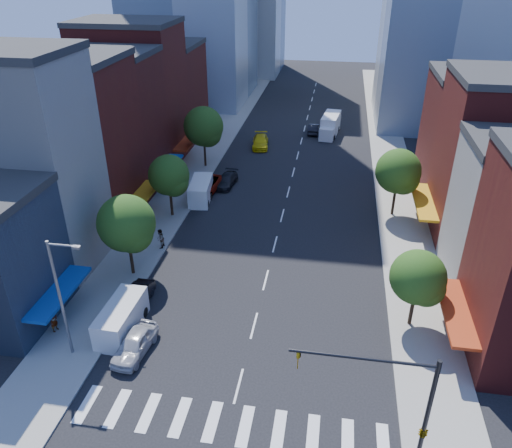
# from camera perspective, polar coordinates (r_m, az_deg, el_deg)

# --- Properties ---
(ground) EXTENTS (220.00, 220.00, 0.00)m
(ground) POSITION_cam_1_polar(r_m,az_deg,el_deg) (33.94, -2.01, -18.00)
(ground) COLOR black
(ground) RESTS_ON ground
(sidewalk_left) EXTENTS (5.00, 120.00, 0.15)m
(sidewalk_left) POSITION_cam_1_polar(r_m,az_deg,el_deg) (69.62, -5.76, 7.89)
(sidewalk_left) COLOR gray
(sidewalk_left) RESTS_ON ground
(sidewalk_right) EXTENTS (5.00, 120.00, 0.15)m
(sidewalk_right) POSITION_cam_1_polar(r_m,az_deg,el_deg) (67.83, 15.27, 6.42)
(sidewalk_right) COLOR gray
(sidewalk_right) RESTS_ON ground
(crosswalk) EXTENTS (19.00, 3.00, 0.01)m
(crosswalk) POSITION_cam_1_polar(r_m,az_deg,el_deg) (32.01, -3.13, -21.84)
(crosswalk) COLOR silver
(crosswalk) RESTS_ON ground
(bldg_left_1) EXTENTS (12.00, 8.00, 18.00)m
(bldg_left_1) POSITION_cam_1_polar(r_m,az_deg,el_deg) (46.10, -25.70, 5.92)
(bldg_left_1) COLOR #BBB5AD
(bldg_left_1) RESTS_ON ground
(bldg_left_2) EXTENTS (12.00, 9.00, 16.00)m
(bldg_left_2) POSITION_cam_1_polar(r_m,az_deg,el_deg) (53.11, -20.62, 8.57)
(bldg_left_2) COLOR #5C1715
(bldg_left_2) RESTS_ON ground
(bldg_left_3) EXTENTS (12.00, 8.00, 15.00)m
(bldg_left_3) POSITION_cam_1_polar(r_m,az_deg,el_deg) (60.37, -16.77, 10.99)
(bldg_left_3) COLOR #531514
(bldg_left_3) RESTS_ON ground
(bldg_left_4) EXTENTS (12.00, 9.00, 17.00)m
(bldg_left_4) POSITION_cam_1_polar(r_m,az_deg,el_deg) (67.55, -13.87, 14.07)
(bldg_left_4) COLOR #5C1715
(bldg_left_4) RESTS_ON ground
(bldg_left_5) EXTENTS (12.00, 10.00, 13.00)m
(bldg_left_5) POSITION_cam_1_polar(r_m,az_deg,el_deg) (76.59, -11.01, 14.50)
(bldg_left_5) COLOR #531514
(bldg_left_5) RESTS_ON ground
(bldg_right_2) EXTENTS (12.00, 10.00, 15.00)m
(bldg_right_2) POSITION_cam_1_polar(r_m,az_deg,el_deg) (52.34, 26.88, 6.39)
(bldg_right_2) COLOR #5C1715
(bldg_right_2) RESTS_ON ground
(bldg_right_3) EXTENTS (12.00, 10.00, 13.00)m
(bldg_right_3) POSITION_cam_1_polar(r_m,az_deg,el_deg) (61.72, 24.37, 9.04)
(bldg_right_3) COLOR #531514
(bldg_right_3) RESTS_ON ground
(traffic_signal) EXTENTS (7.24, 2.24, 8.00)m
(traffic_signal) POSITION_cam_1_polar(r_m,az_deg,el_deg) (27.94, 17.66, -20.46)
(traffic_signal) COLOR black
(traffic_signal) RESTS_ON sidewalk_right
(streetlight) EXTENTS (2.25, 0.25, 9.00)m
(streetlight) POSITION_cam_1_polar(r_m,az_deg,el_deg) (34.94, -21.35, -7.33)
(streetlight) COLOR slate
(streetlight) RESTS_ON sidewalk_left
(tree_left_near) EXTENTS (4.80, 4.80, 7.30)m
(tree_left_near) POSITION_cam_1_polar(r_m,az_deg,el_deg) (42.33, -14.42, -0.19)
(tree_left_near) COLOR black
(tree_left_near) RESTS_ON sidewalk_left
(tree_left_mid) EXTENTS (4.20, 4.20, 6.65)m
(tree_left_mid) POSITION_cam_1_polar(r_m,az_deg,el_deg) (51.64, -9.78, 5.31)
(tree_left_mid) COLOR black
(tree_left_mid) RESTS_ON sidewalk_left
(tree_left_far) EXTENTS (5.00, 5.00, 7.75)m
(tree_left_far) POSITION_cam_1_polar(r_m,az_deg,el_deg) (63.92, -5.89, 10.84)
(tree_left_far) COLOR black
(tree_left_far) RESTS_ON sidewalk_left
(tree_right_near) EXTENTS (4.00, 4.00, 6.20)m
(tree_right_near) POSITION_cam_1_polar(r_m,az_deg,el_deg) (37.51, 18.22, -6.08)
(tree_right_near) COLOR black
(tree_right_near) RESTS_ON sidewalk_right
(tree_right_far) EXTENTS (4.60, 4.60, 7.20)m
(tree_right_far) POSITION_cam_1_polar(r_m,az_deg,el_deg) (52.98, 16.08, 5.60)
(tree_right_far) COLOR black
(tree_right_far) RESTS_ON sidewalk_right
(parked_car_front) EXTENTS (2.33, 4.77, 1.57)m
(parked_car_front) POSITION_cam_1_polar(r_m,az_deg,el_deg) (36.56, -13.69, -13.15)
(parked_car_front) COLOR #ACACB1
(parked_car_front) RESTS_ON ground
(parked_car_second) EXTENTS (1.51, 4.32, 1.42)m
(parked_car_second) POSITION_cam_1_polar(r_m,az_deg,el_deg) (40.85, -13.38, -8.15)
(parked_car_second) COLOR black
(parked_car_second) RESTS_ON ground
(parked_car_third) EXTENTS (3.53, 6.25, 1.65)m
(parked_car_third) POSITION_cam_1_polar(r_m,az_deg,el_deg) (58.18, -5.81, 4.36)
(parked_car_third) COLOR #999999
(parked_car_third) RESTS_ON ground
(parked_car_rear) EXTENTS (2.33, 4.83, 1.35)m
(parked_car_rear) POSITION_cam_1_polar(r_m,az_deg,el_deg) (59.78, -3.40, 5.00)
(parked_car_rear) COLOR black
(parked_car_rear) RESTS_ON ground
(cargo_van_near) EXTENTS (2.29, 5.37, 2.27)m
(cargo_van_near) POSITION_cam_1_polar(r_m,az_deg,el_deg) (38.31, -15.22, -10.47)
(cargo_van_near) COLOR silver
(cargo_van_near) RESTS_ON ground
(cargo_van_far) EXTENTS (2.74, 5.56, 2.28)m
(cargo_van_far) POSITION_cam_1_polar(r_m,az_deg,el_deg) (56.21, -6.34, 3.77)
(cargo_van_far) COLOR white
(cargo_van_far) RESTS_ON ground
(taxi) EXTENTS (2.80, 5.57, 1.55)m
(taxi) POSITION_cam_1_polar(r_m,az_deg,el_deg) (72.14, 0.51, 9.38)
(taxi) COLOR yellow
(taxi) RESTS_ON ground
(traffic_car_oncoming) EXTENTS (1.54, 4.38, 1.44)m
(traffic_car_oncoming) POSITION_cam_1_polar(r_m,az_deg,el_deg) (78.52, 6.59, 10.78)
(traffic_car_oncoming) COLOR black
(traffic_car_oncoming) RESTS_ON ground
(traffic_car_far) EXTENTS (2.17, 4.24, 1.38)m
(traffic_car_far) POSITION_cam_1_polar(r_m,az_deg,el_deg) (79.54, 8.57, 10.87)
(traffic_car_far) COLOR #999999
(traffic_car_far) RESTS_ON ground
(box_truck) EXTENTS (3.04, 7.63, 2.99)m
(box_truck) POSITION_cam_1_polar(r_m,az_deg,el_deg) (77.95, 8.46, 11.06)
(box_truck) COLOR silver
(box_truck) RESTS_ON ground
(pedestrian_near) EXTENTS (0.54, 0.72, 1.80)m
(pedestrian_near) POSITION_cam_1_polar(r_m,az_deg,el_deg) (39.84, -22.12, -10.21)
(pedestrian_near) COLOR #999999
(pedestrian_near) RESTS_ON sidewalk_left
(pedestrian_far) EXTENTS (0.79, 0.98, 1.90)m
(pedestrian_far) POSITION_cam_1_polar(r_m,az_deg,el_deg) (47.45, -10.90, -1.66)
(pedestrian_far) COLOR #999999
(pedestrian_far) RESTS_ON sidewalk_left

